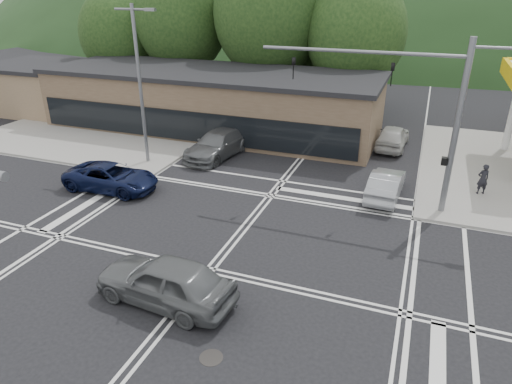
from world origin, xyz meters
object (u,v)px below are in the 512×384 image
(car_northbound, at_px, (218,144))
(pedestrian, at_px, (483,179))
(car_queue_b, at_px, (393,137))
(car_grey_center, at_px, (165,281))
(car_queue_a, at_px, (386,184))
(car_blue_west, at_px, (111,177))

(car_northbound, height_order, pedestrian, pedestrian)
(car_queue_b, xyz_separation_m, car_northbound, (-10.11, -5.53, 0.03))
(car_grey_center, height_order, car_northbound, car_grey_center)
(car_queue_a, distance_m, car_northbound, 10.82)
(car_grey_center, xyz_separation_m, car_queue_a, (6.06, 11.27, -0.14))
(car_queue_b, height_order, car_northbound, car_northbound)
(car_blue_west, relative_size, car_northbound, 0.91)
(car_queue_a, height_order, car_queue_b, car_queue_b)
(car_blue_west, xyz_separation_m, car_grey_center, (7.55, -7.16, 0.15))
(car_queue_a, distance_m, pedestrian, 4.90)
(car_blue_west, relative_size, car_grey_center, 1.01)
(car_northbound, bearing_deg, pedestrian, 6.24)
(car_queue_a, distance_m, car_queue_b, 8.04)
(car_grey_center, relative_size, car_northbound, 0.90)
(car_northbound, bearing_deg, car_blue_west, -106.19)
(car_queue_a, bearing_deg, car_blue_west, 19.86)
(car_blue_west, distance_m, car_queue_a, 14.22)
(car_grey_center, distance_m, car_northbound, 14.47)
(pedestrian, bearing_deg, car_northbound, -25.42)
(car_queue_a, bearing_deg, car_grey_center, 64.81)
(car_grey_center, height_order, car_queue_b, car_grey_center)
(car_blue_west, distance_m, pedestrian, 19.10)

